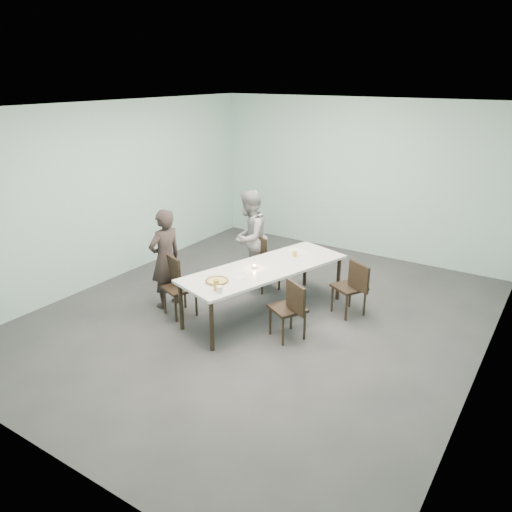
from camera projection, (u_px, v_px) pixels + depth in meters
The scene contains 16 objects.
ground at pixel (260, 317), 7.43m from camera, with size 7.00×7.00×0.00m, color #333335.
room_shell at pixel (261, 182), 6.73m from camera, with size 6.02×7.02×3.01m.
table at pixel (265, 271), 7.30m from camera, with size 1.62×2.75×0.75m.
chair_near_left at pixel (177, 282), 7.38m from camera, with size 0.65×0.54×0.87m.
chair_far_left at pixel (263, 259), 8.29m from camera, with size 0.65×0.55×0.87m.
chair_near_right at pixel (291, 306), 6.63m from camera, with size 0.65×0.57×0.87m.
chair_far_right at pixel (353, 285), 7.29m from camera, with size 0.65×0.57×0.87m.
diner_near at pixel (165, 259), 7.54m from camera, with size 0.56×0.37×1.54m, color black.
diner_far at pixel (249, 238), 8.36m from camera, with size 0.79×0.61×1.62m, color gray.
pizza at pixel (217, 281), 6.74m from camera, with size 0.34×0.34×0.04m.
side_plate at pixel (240, 278), 6.89m from camera, with size 0.18×0.18×0.01m, color white.
beer_glass at pixel (216, 285), 6.47m from camera, with size 0.08×0.08×0.15m, color gold.
water_tumbler at pixel (220, 289), 6.41m from camera, with size 0.08×0.08×0.09m, color silver.
tealight at pixel (254, 267), 7.22m from camera, with size 0.06×0.06×0.05m.
amber_tumbler at pixel (295, 254), 7.68m from camera, with size 0.07×0.07×0.08m, color gold.
menu at pixel (298, 251), 7.91m from camera, with size 0.30×0.22×0.01m, color silver.
Camera 1 is at (3.58, -5.61, 3.42)m, focal length 35.00 mm.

